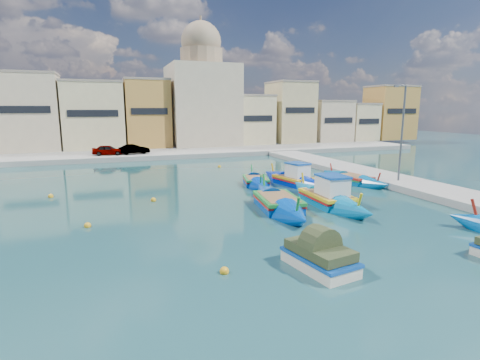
{
  "coord_description": "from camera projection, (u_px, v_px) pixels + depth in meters",
  "views": [
    {
      "loc": [
        -4.41,
        -17.42,
        6.17
      ],
      "look_at": [
        4.0,
        6.0,
        1.4
      ],
      "focal_mm": 28.0,
      "sensor_mm": 36.0,
      "label": 1
    }
  ],
  "objects": [
    {
      "name": "tender_near",
      "position": [
        320.0,
        258.0,
        14.55
      ],
      "size": [
        2.12,
        3.27,
        1.5
      ],
      "color": "beige",
      "rests_on": "ground"
    },
    {
      "name": "ground",
      "position": [
        205.0,
        234.0,
        18.73
      ],
      "size": [
        160.0,
        160.0,
        0.0
      ],
      "primitive_type": "plane",
      "color": "#143E3B",
      "rests_on": "ground"
    },
    {
      "name": "church_block",
      "position": [
        202.0,
        94.0,
        57.44
      ],
      "size": [
        10.0,
        10.0,
        19.1
      ],
      "color": "#C3B291",
      "rests_on": "ground"
    },
    {
      "name": "quay_street_lamp",
      "position": [
        401.0,
        132.0,
        29.25
      ],
      "size": [
        1.18,
        0.16,
        8.0
      ],
      "color": "#595B60",
      "rests_on": "ground"
    },
    {
      "name": "luzzu_cyan_mid",
      "position": [
        353.0,
        180.0,
        31.51
      ],
      "size": [
        2.8,
        7.91,
        2.29
      ],
      "color": "#005C9A",
      "rests_on": "ground"
    },
    {
      "name": "parked_cars",
      "position": [
        55.0,
        152.0,
        43.37
      ],
      "size": [
        21.93,
        2.25,
        1.28
      ],
      "color": "#4C1919",
      "rests_on": "north_quay"
    },
    {
      "name": "east_quay",
      "position": [
        470.0,
        200.0,
        24.66
      ],
      "size": [
        4.0,
        70.0,
        0.5
      ],
      "primitive_type": "cube",
      "color": "gray",
      "rests_on": "ground"
    },
    {
      "name": "luzzu_blue_south",
      "position": [
        278.0,
        204.0,
        23.34
      ],
      "size": [
        3.61,
        9.96,
        2.81
      ],
      "color": "#0040AC",
      "rests_on": "ground"
    },
    {
      "name": "mooring_buoys",
      "position": [
        185.0,
        201.0,
        25.05
      ],
      "size": [
        19.73,
        25.42,
        0.36
      ],
      "color": "gold",
      "rests_on": "ground"
    },
    {
      "name": "north_townhouses",
      "position": [
        182.0,
        116.0,
        56.39
      ],
      "size": [
        83.2,
        7.87,
        10.19
      ],
      "color": "beige",
      "rests_on": "ground"
    },
    {
      "name": "luzzu_green",
      "position": [
        256.0,
        182.0,
        30.69
      ],
      "size": [
        3.42,
        7.27,
        2.22
      ],
      "color": "#0033A2",
      "rests_on": "ground"
    },
    {
      "name": "luzzu_blue_cabin",
      "position": [
        294.0,
        180.0,
        30.74
      ],
      "size": [
        3.65,
        8.31,
        2.86
      ],
      "color": "#0021A1",
      "rests_on": "ground"
    },
    {
      "name": "north_quay",
      "position": [
        143.0,
        155.0,
        48.25
      ],
      "size": [
        80.0,
        8.0,
        0.6
      ],
      "primitive_type": "cube",
      "color": "gray",
      "rests_on": "ground"
    },
    {
      "name": "luzzu_turquoise_cabin",
      "position": [
        327.0,
        199.0,
        24.37
      ],
      "size": [
        2.51,
        9.82,
        3.13
      ],
      "color": "#006EA5",
      "rests_on": "ground"
    }
  ]
}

